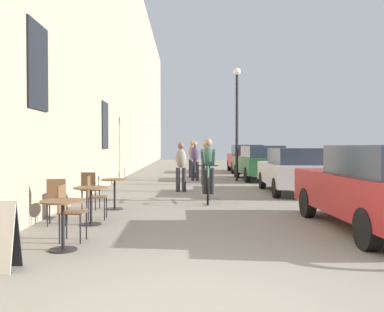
{
  "coord_description": "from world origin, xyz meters",
  "views": [
    {
      "loc": [
        -0.32,
        -3.68,
        1.49
      ],
      "look_at": [
        -0.02,
        11.45,
        1.15
      ],
      "focal_mm": 38.99,
      "sensor_mm": 36.0,
      "label": 1
    }
  ],
  "objects_px": {
    "pedestrian_near": "(181,164)",
    "pedestrian_furthest": "(192,157)",
    "pedestrian_mid": "(206,161)",
    "cafe_table_far": "(115,187)",
    "cafe_chair_mid_toward_street": "(57,198)",
    "parked_car_second": "(293,170)",
    "parked_car_third": "(260,162)",
    "street_lamp": "(237,109)",
    "cafe_table_near": "(63,214)",
    "parked_car_nearest": "(380,187)",
    "cafe_table_mid": "(91,197)",
    "cafe_chair_mid_toward_wall": "(94,194)",
    "pedestrian_far": "(195,159)",
    "cafe_chair_near_toward_street": "(68,209)",
    "parked_car_fourth": "(246,158)",
    "cafe_chair_far_toward_street": "(90,188)",
    "cyclist_on_bicycle": "(208,172)"
  },
  "relations": [
    {
      "from": "parked_car_third",
      "to": "street_lamp",
      "type": "bearing_deg",
      "value": -157.79
    },
    {
      "from": "cyclist_on_bicycle",
      "to": "cafe_chair_mid_toward_street",
      "type": "bearing_deg",
      "value": -132.1
    },
    {
      "from": "cafe_chair_mid_toward_street",
      "to": "parked_car_nearest",
      "type": "distance_m",
      "value": 5.87
    },
    {
      "from": "cafe_chair_far_toward_street",
      "to": "cyclist_on_bicycle",
      "type": "relative_size",
      "value": 0.51
    },
    {
      "from": "pedestrian_furthest",
      "to": "street_lamp",
      "type": "bearing_deg",
      "value": -44.08
    },
    {
      "from": "pedestrian_furthest",
      "to": "parked_car_fourth",
      "type": "distance_m",
      "value": 5.3
    },
    {
      "from": "cyclist_on_bicycle",
      "to": "pedestrian_furthest",
      "type": "bearing_deg",
      "value": 91.71
    },
    {
      "from": "cafe_table_far",
      "to": "pedestrian_far",
      "type": "height_order",
      "value": "pedestrian_far"
    },
    {
      "from": "parked_car_nearest",
      "to": "cafe_table_mid",
      "type": "bearing_deg",
      "value": 171.63
    },
    {
      "from": "cafe_table_near",
      "to": "parked_car_nearest",
      "type": "xyz_separation_m",
      "value": [
        5.17,
        1.2,
        0.26
      ]
    },
    {
      "from": "pedestrian_near",
      "to": "pedestrian_furthest",
      "type": "xyz_separation_m",
      "value": [
        0.5,
        6.17,
        0.08
      ]
    },
    {
      "from": "cafe_chair_mid_toward_wall",
      "to": "pedestrian_mid",
      "type": "distance_m",
      "value": 8.09
    },
    {
      "from": "cafe_chair_mid_toward_wall",
      "to": "cyclist_on_bicycle",
      "type": "relative_size",
      "value": 0.51
    },
    {
      "from": "pedestrian_far",
      "to": "street_lamp",
      "type": "relative_size",
      "value": 0.35
    },
    {
      "from": "street_lamp",
      "to": "parked_car_nearest",
      "type": "distance_m",
      "value": 11.19
    },
    {
      "from": "pedestrian_mid",
      "to": "cafe_table_far",
      "type": "bearing_deg",
      "value": -111.76
    },
    {
      "from": "pedestrian_mid",
      "to": "parked_car_nearest",
      "type": "height_order",
      "value": "pedestrian_mid"
    },
    {
      "from": "cafe_chair_mid_toward_street",
      "to": "parked_car_third",
      "type": "relative_size",
      "value": 0.21
    },
    {
      "from": "cafe_chair_far_toward_street",
      "to": "pedestrian_furthest",
      "type": "height_order",
      "value": "pedestrian_furthest"
    },
    {
      "from": "cafe_chair_mid_toward_street",
      "to": "pedestrian_near",
      "type": "height_order",
      "value": "pedestrian_near"
    },
    {
      "from": "cyclist_on_bicycle",
      "to": "parked_car_second",
      "type": "height_order",
      "value": "cyclist_on_bicycle"
    },
    {
      "from": "parked_car_nearest",
      "to": "parked_car_third",
      "type": "bearing_deg",
      "value": 90.12
    },
    {
      "from": "cafe_chair_mid_toward_street",
      "to": "parked_car_third",
      "type": "xyz_separation_m",
      "value": [
        5.8,
        10.65,
        0.27
      ]
    },
    {
      "from": "cafe_table_far",
      "to": "cafe_chair_far_toward_street",
      "type": "bearing_deg",
      "value": -172.45
    },
    {
      "from": "cafe_table_near",
      "to": "parked_car_third",
      "type": "distance_m",
      "value": 13.55
    },
    {
      "from": "cafe_chair_near_toward_street",
      "to": "parked_car_nearest",
      "type": "xyz_separation_m",
      "value": [
        5.24,
        0.64,
        0.27
      ]
    },
    {
      "from": "cafe_chair_mid_toward_street",
      "to": "parked_car_second",
      "type": "relative_size",
      "value": 0.22
    },
    {
      "from": "cafe_table_mid",
      "to": "parked_car_nearest",
      "type": "height_order",
      "value": "parked_car_nearest"
    },
    {
      "from": "cafe_table_mid",
      "to": "cafe_chair_mid_toward_street",
      "type": "height_order",
      "value": "cafe_chair_mid_toward_street"
    },
    {
      "from": "parked_car_second",
      "to": "pedestrian_mid",
      "type": "bearing_deg",
      "value": 131.89
    },
    {
      "from": "cafe_chair_mid_toward_wall",
      "to": "cafe_table_near",
      "type": "bearing_deg",
      "value": -87.53
    },
    {
      "from": "cafe_table_mid",
      "to": "pedestrian_far",
      "type": "distance_m",
      "value": 10.4
    },
    {
      "from": "cafe_chair_mid_toward_wall",
      "to": "cafe_table_far",
      "type": "distance_m",
      "value": 1.38
    },
    {
      "from": "cafe_chair_mid_toward_street",
      "to": "pedestrian_far",
      "type": "xyz_separation_m",
      "value": [
        2.88,
        10.22,
        0.45
      ]
    },
    {
      "from": "pedestrian_mid",
      "to": "cafe_chair_far_toward_street",
      "type": "bearing_deg",
      "value": -115.86
    },
    {
      "from": "cafe_table_mid",
      "to": "pedestrian_far",
      "type": "relative_size",
      "value": 0.42
    },
    {
      "from": "pedestrian_far",
      "to": "cafe_chair_far_toward_street",
      "type": "bearing_deg",
      "value": -108.14
    },
    {
      "from": "pedestrian_far",
      "to": "parked_car_nearest",
      "type": "relative_size",
      "value": 0.4
    },
    {
      "from": "cafe_chair_near_toward_street",
      "to": "street_lamp",
      "type": "xyz_separation_m",
      "value": [
        4.12,
        11.53,
        2.59
      ]
    },
    {
      "from": "cafe_table_far",
      "to": "pedestrian_far",
      "type": "xyz_separation_m",
      "value": [
        2.13,
        8.18,
        0.45
      ]
    },
    {
      "from": "pedestrian_mid",
      "to": "street_lamp",
      "type": "relative_size",
      "value": 0.34
    },
    {
      "from": "cafe_table_near",
      "to": "cafe_table_far",
      "type": "relative_size",
      "value": 1.0
    },
    {
      "from": "cafe_chair_near_toward_street",
      "to": "pedestrian_far",
      "type": "relative_size",
      "value": 0.52
    },
    {
      "from": "parked_car_fourth",
      "to": "cafe_chair_far_toward_street",
      "type": "bearing_deg",
      "value": -112.16
    },
    {
      "from": "cafe_table_near",
      "to": "cafe_table_mid",
      "type": "distance_m",
      "value": 1.97
    },
    {
      "from": "cafe_table_near",
      "to": "cyclist_on_bicycle",
      "type": "bearing_deg",
      "value": 65.55
    },
    {
      "from": "pedestrian_near",
      "to": "parked_car_second",
      "type": "xyz_separation_m",
      "value": [
        3.6,
        -0.54,
        -0.17
      ]
    },
    {
      "from": "cafe_chair_far_toward_street",
      "to": "cafe_chair_mid_toward_street",
      "type": "bearing_deg",
      "value": -95.12
    },
    {
      "from": "cafe_chair_far_toward_street",
      "to": "pedestrian_mid",
      "type": "xyz_separation_m",
      "value": [
        3.07,
        6.33,
        0.41
      ]
    },
    {
      "from": "pedestrian_mid",
      "to": "pedestrian_furthest",
      "type": "distance_m",
      "value": 3.77
    }
  ]
}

